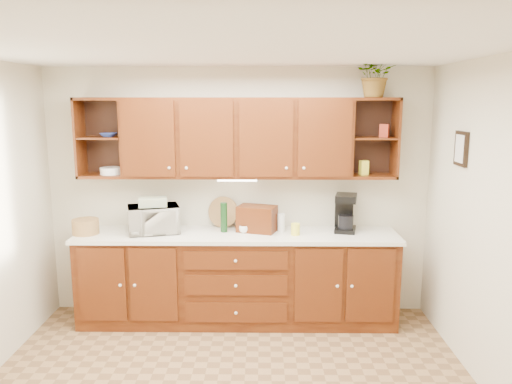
{
  "coord_description": "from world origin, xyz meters",
  "views": [
    {
      "loc": [
        0.25,
        -3.44,
        2.27
      ],
      "look_at": [
        0.2,
        1.15,
        1.42
      ],
      "focal_mm": 35.0,
      "sensor_mm": 36.0,
      "label": 1
    }
  ],
  "objects_px": {
    "microwave": "(154,219)",
    "bread_box": "(257,219)",
    "coffee_maker": "(345,213)",
    "potted_plant": "(376,75)"
  },
  "relations": [
    {
      "from": "coffee_maker",
      "to": "microwave",
      "type": "bearing_deg",
      "value": -164.36
    },
    {
      "from": "coffee_maker",
      "to": "potted_plant",
      "type": "relative_size",
      "value": 0.89
    },
    {
      "from": "microwave",
      "to": "coffee_maker",
      "type": "bearing_deg",
      "value": -13.89
    },
    {
      "from": "microwave",
      "to": "coffee_maker",
      "type": "distance_m",
      "value": 1.95
    },
    {
      "from": "microwave",
      "to": "bread_box",
      "type": "xyz_separation_m",
      "value": [
        1.05,
        0.06,
        -0.01
      ]
    },
    {
      "from": "microwave",
      "to": "potted_plant",
      "type": "xyz_separation_m",
      "value": [
        2.2,
        0.07,
        1.43
      ]
    },
    {
      "from": "coffee_maker",
      "to": "bread_box",
      "type": "bearing_deg",
      "value": -165.0
    },
    {
      "from": "coffee_maker",
      "to": "potted_plant",
      "type": "bearing_deg",
      "value": 8.3
    },
    {
      "from": "coffee_maker",
      "to": "potted_plant",
      "type": "xyz_separation_m",
      "value": [
        0.25,
        -0.02,
        1.38
      ]
    },
    {
      "from": "bread_box",
      "to": "coffee_maker",
      "type": "bearing_deg",
      "value": 19.88
    }
  ]
}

